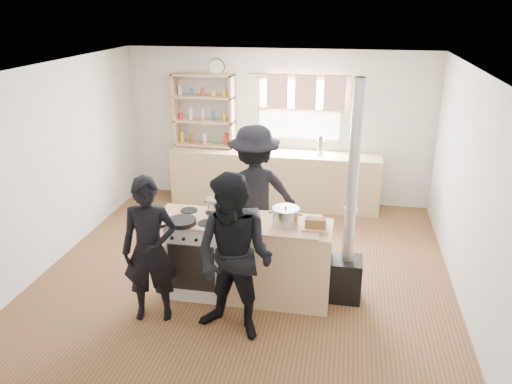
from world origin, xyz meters
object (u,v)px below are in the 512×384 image
at_px(stockpot_counter, 286,216).
at_px(thermos, 321,146).
at_px(roast_tray, 242,215).
at_px(person_near_right, 234,259).
at_px(person_near_left, 150,250).
at_px(cooking_island, 250,258).
at_px(flue_heater, 348,247).
at_px(person_far, 254,194).
at_px(skillet_greens, 182,221).
at_px(bread_board, 315,224).
at_px(stockpot_stove, 216,204).

bearing_deg(stockpot_counter, thermos, 86.14).
relative_size(roast_tray, person_near_right, 0.25).
bearing_deg(roast_tray, person_near_left, -141.57).
xyz_separation_m(cooking_island, stockpot_counter, (0.40, -0.02, 0.56)).
bearing_deg(flue_heater, person_far, 147.39).
bearing_deg(person_far, roast_tray, 68.58).
height_order(flue_heater, person_near_left, flue_heater).
xyz_separation_m(skillet_greens, roast_tray, (0.62, 0.26, 0.01)).
distance_m(thermos, stockpot_counter, 2.80).
xyz_separation_m(thermos, bread_board, (0.14, -2.84, -0.06)).
relative_size(thermos, person_far, 0.16).
bearing_deg(person_far, person_near_right, 70.68).
xyz_separation_m(flue_heater, person_far, (-1.20, 0.77, 0.24)).
relative_size(roast_tray, bread_board, 1.51).
height_order(cooking_island, person_near_left, person_near_left).
distance_m(roast_tray, stockpot_counter, 0.50).
bearing_deg(bread_board, stockpot_stove, 166.41).
bearing_deg(person_far, flue_heater, 124.00).
bearing_deg(person_near_left, stockpot_counter, 11.20).
xyz_separation_m(cooking_island, roast_tray, (-0.09, 0.05, 0.50)).
distance_m(stockpot_stove, stockpot_counter, 0.87).
bearing_deg(skillet_greens, bread_board, 5.63).
bearing_deg(person_far, cooking_island, 74.46).
bearing_deg(cooking_island, thermos, 78.06).
distance_m(cooking_island, flue_heater, 1.10).
bearing_deg(stockpot_stove, cooking_island, -25.84).
height_order(stockpot_counter, person_far, person_far).
bearing_deg(cooking_island, person_near_right, -90.57).
bearing_deg(person_far, thermos, -134.13).
bearing_deg(thermos, person_near_left, -114.13).
relative_size(cooking_island, person_near_left, 1.24).
xyz_separation_m(skillet_greens, person_far, (0.59, 1.11, -0.07)).
bearing_deg(person_near_right, person_far, 109.46).
relative_size(thermos, flue_heater, 0.12).
xyz_separation_m(skillet_greens, bread_board, (1.43, 0.14, 0.02)).
bearing_deg(bread_board, thermos, 92.76).
distance_m(skillet_greens, person_far, 1.25).
distance_m(skillet_greens, stockpot_counter, 1.13).
xyz_separation_m(stockpot_stove, flue_heater, (1.52, -0.09, -0.35)).
xyz_separation_m(roast_tray, person_near_right, (0.09, -0.79, -0.11)).
xyz_separation_m(cooking_island, skillet_greens, (-0.71, -0.21, 0.49)).
bearing_deg(person_near_left, thermos, 53.30).
xyz_separation_m(stockpot_stove, bread_board, (1.17, -0.28, -0.02)).
height_order(cooking_island, flue_heater, flue_heater).
height_order(cooking_island, stockpot_stove, stockpot_stove).
distance_m(stockpot_counter, bread_board, 0.33).
bearing_deg(thermos, bread_board, -87.24).
bearing_deg(skillet_greens, person_far, 62.00).
relative_size(person_near_right, person_far, 0.96).
xyz_separation_m(roast_tray, bread_board, (0.82, -0.12, 0.01)).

